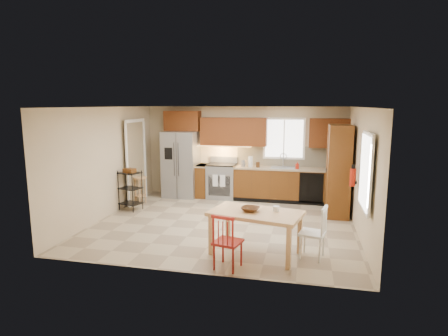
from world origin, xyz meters
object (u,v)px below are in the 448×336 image
at_px(dining_table, 256,233).
at_px(utility_cart, 130,190).
at_px(table_bowl, 250,212).
at_px(refrigerator, 181,164).
at_px(table_jar, 276,210).
at_px(soap_bottle, 297,165).
at_px(fire_extinguisher, 353,177).
at_px(chair_white, 312,232).
at_px(bar_stool, 140,190).
at_px(pantry, 338,171).
at_px(chair_red, 228,241).
at_px(range_stove, 222,181).

xyz_separation_m(dining_table, utility_cart, (-3.36, 2.08, 0.11)).
bearing_deg(table_bowl, refrigerator, 124.25).
xyz_separation_m(refrigerator, table_jar, (2.92, -3.57, -0.13)).
distance_m(refrigerator, soap_bottle, 3.18).
distance_m(fire_extinguisher, utility_cart, 5.15).
xyz_separation_m(chair_white, table_jar, (-0.62, 0.05, 0.33)).
bearing_deg(bar_stool, table_bowl, -20.80).
height_order(fire_extinguisher, chair_white, fire_extinguisher).
bearing_deg(pantry, dining_table, -119.32).
bearing_deg(bar_stool, fire_extinguisher, 7.39).
relative_size(refrigerator, utility_cart, 1.87).
xyz_separation_m(soap_bottle, table_bowl, (-0.68, -3.64, -0.24)).
relative_size(refrigerator, pantry, 0.87).
distance_m(refrigerator, chair_red, 4.88).
height_order(refrigerator, bar_stool, refrigerator).
height_order(pantry, table_bowl, pantry).
relative_size(refrigerator, bar_stool, 2.61).
distance_m(fire_extinguisher, chair_red, 3.20).
distance_m(dining_table, chair_red, 0.74).
height_order(soap_bottle, table_bowl, soap_bottle).
bearing_deg(table_jar, range_stove, 116.04).
bearing_deg(fire_extinguisher, dining_table, -135.82).
distance_m(fire_extinguisher, chair_white, 1.93).
distance_m(chair_white, table_jar, 0.70).
bearing_deg(bar_stool, refrigerator, 68.51).
height_order(pantry, bar_stool, pantry).
height_order(dining_table, table_jar, table_jar).
height_order(range_stove, chair_white, range_stove).
relative_size(refrigerator, chair_red, 2.03).
bearing_deg(table_jar, chair_white, -4.19).
bearing_deg(dining_table, bar_stool, 154.26).
xyz_separation_m(range_stove, fire_extinguisher, (3.18, -2.04, 0.64)).
distance_m(table_jar, bar_stool, 4.58).
relative_size(pantry, dining_table, 1.38).
height_order(range_stove, soap_bottle, soap_bottle).
distance_m(fire_extinguisher, table_jar, 2.15).
bearing_deg(dining_table, pantry, 73.67).
xyz_separation_m(refrigerator, bar_stool, (-0.80, -0.95, -0.56)).
distance_m(refrigerator, pantry, 4.23).
xyz_separation_m(dining_table, table_bowl, (-0.10, 0.00, 0.38)).
xyz_separation_m(fire_extinguisher, bar_stool, (-5.13, 1.03, -0.75)).
bearing_deg(bar_stool, range_stove, 46.02).
bearing_deg(range_stove, refrigerator, -177.01).
distance_m(soap_bottle, dining_table, 3.74).
bearing_deg(refrigerator, fire_extinguisher, -24.52).
height_order(pantry, dining_table, pantry).
relative_size(chair_red, chair_white, 1.00).
distance_m(chair_white, table_bowl, 1.09).
height_order(range_stove, fire_extinguisher, fire_extinguisher).
bearing_deg(table_jar, soap_bottle, 85.87).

